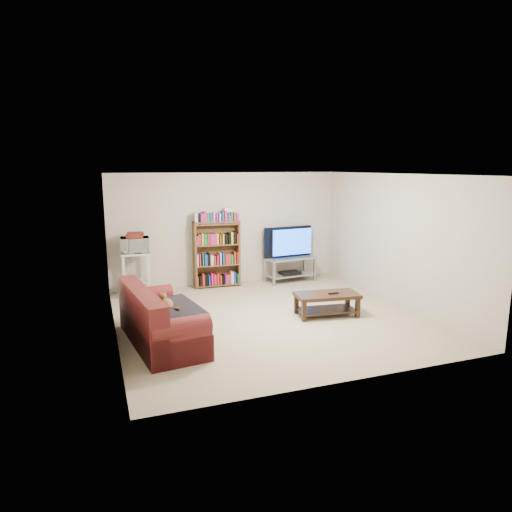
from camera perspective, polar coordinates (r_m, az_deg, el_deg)
name	(u,v)px	position (r m, az deg, el deg)	size (l,w,h in m)	color
floor	(269,317)	(7.83, 1.70, -7.69)	(5.00, 5.00, 0.00)	#C2B290
ceiling	(270,174)	(7.41, 1.80, 10.16)	(5.00, 5.00, 0.00)	white
wall_back	(227,229)	(9.87, -3.60, 3.40)	(5.00, 5.00, 0.00)	beige
wall_front	(350,284)	(5.34, 11.67, -3.49)	(5.00, 5.00, 0.00)	beige
wall_left	(112,258)	(7.02, -17.59, -0.28)	(5.00, 5.00, 0.00)	beige
wall_right	(397,240)	(8.75, 17.17, 1.93)	(5.00, 5.00, 0.00)	beige
sofa	(157,324)	(6.80, -12.27, -8.25)	(1.08, 2.03, 0.83)	maroon
blanket	(171,311)	(6.66, -10.58, -6.77)	(0.75, 0.97, 0.10)	black
cat	(167,304)	(6.80, -11.03, -5.87)	(0.21, 0.53, 0.16)	brown
coffee_table	(327,300)	(7.95, 8.84, -5.48)	(1.14, 0.67, 0.39)	black
remote	(333,293)	(7.90, 9.66, -4.61)	(0.18, 0.05, 0.02)	black
tv_stand	(290,265)	(10.16, 4.27, -1.15)	(1.13, 0.59, 0.54)	#999EA3
television	(290,242)	(10.07, 4.31, 1.71)	(1.17, 0.15, 0.68)	black
dvd_player	(290,273)	(10.20, 4.26, -2.12)	(0.44, 0.30, 0.06)	black
bookshelf	(217,253)	(9.68, -4.93, 0.35)	(0.98, 0.35, 1.40)	brown
shelf_clutter	(221,216)	(9.59, -4.45, 5.00)	(0.72, 0.23, 0.28)	silver
microwave_stand	(136,268)	(9.26, -14.75, -1.49)	(0.57, 0.44, 0.88)	silver
microwave	(135,245)	(9.17, -14.89, 1.35)	(0.54, 0.37, 0.30)	silver
game_boxes	(134,236)	(9.15, -14.95, 2.42)	(0.32, 0.28, 0.05)	maroon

